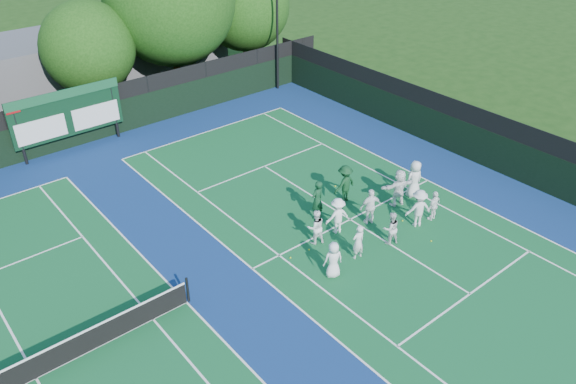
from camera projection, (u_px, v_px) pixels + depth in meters
ground at (366, 230)px, 24.70m from camera, size 120.00×120.00×0.00m
court_apron at (242, 274)px, 22.12m from camera, size 34.00×32.00×0.01m
near_court at (350, 219)px, 25.35m from camera, size 11.05×23.85×0.01m
left_court at (36, 378)px, 17.80m from camera, size 11.05×23.85×0.01m
back_fence at (85, 120)px, 31.27m from camera, size 34.00×0.08×3.00m
divider_fence_right at (474, 137)px, 29.50m from camera, size 0.08×32.00×3.00m
scoreboard at (67, 114)px, 30.01m from camera, size 6.00×0.21×3.55m
clubhouse at (94, 59)px, 38.35m from camera, size 18.00×6.00×4.00m
tennis_net at (32, 368)px, 17.55m from camera, size 11.30×0.10×1.10m
tree_c at (90, 49)px, 33.45m from camera, size 5.53×5.53×6.98m
tree_d at (172, 2)px, 35.54m from camera, size 8.34×8.34×10.34m
tree_e at (246, 7)px, 39.22m from camera, size 6.34×6.34×8.15m
tennis_ball_0 at (290, 258)px, 22.96m from camera, size 0.07×0.07×0.07m
tennis_ball_1 at (335, 186)px, 27.79m from camera, size 0.07×0.07×0.07m
tennis_ball_2 at (431, 241)px, 23.93m from camera, size 0.07×0.07×0.07m
tennis_ball_3 at (309, 250)px, 23.42m from camera, size 0.07×0.07×0.07m
tennis_ball_5 at (402, 221)px, 25.23m from camera, size 0.07×0.07×0.07m
player_front_0 at (333, 260)px, 21.65m from camera, size 0.90×0.74×1.58m
player_front_1 at (358, 242)px, 22.62m from camera, size 0.61×0.43×1.57m
player_front_2 at (391, 228)px, 23.49m from camera, size 0.88×0.78×1.51m
player_front_3 at (418, 208)px, 24.51m from camera, size 1.33×1.08×1.80m
player_front_4 at (434, 205)px, 25.02m from camera, size 0.89×0.46×1.46m
player_back_0 at (316, 227)px, 23.49m from camera, size 0.94×0.83×1.60m
player_back_1 at (337, 216)px, 24.12m from camera, size 1.20×0.85×1.69m
player_back_2 at (371, 207)px, 24.70m from camera, size 1.10×0.73×1.73m
player_back_3 at (399, 188)px, 25.96m from camera, size 1.79×0.97×1.84m
player_back_4 at (414, 179)px, 26.59m from camera, size 1.00×0.73×1.88m
coach_left at (317, 200)px, 25.00m from camera, size 0.75×0.55×1.91m
coach_right at (345, 184)px, 26.22m from camera, size 1.23×0.73×1.88m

